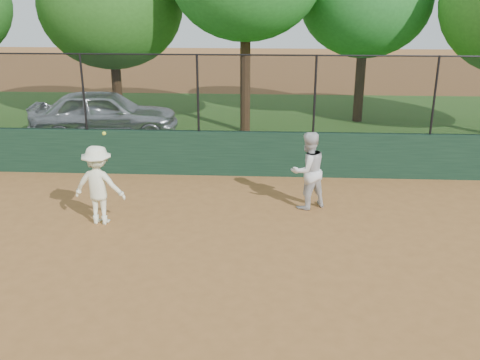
# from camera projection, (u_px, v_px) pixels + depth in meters

# --- Properties ---
(ground) EXTENTS (80.00, 80.00, 0.00)m
(ground) POSITION_uv_depth(u_px,v_px,m) (184.00, 292.00, 8.81)
(ground) COLOR #986131
(ground) RESTS_ON ground
(back_wall) EXTENTS (26.00, 0.20, 1.20)m
(back_wall) POSITION_uv_depth(u_px,v_px,m) (218.00, 153.00, 14.26)
(back_wall) COLOR #183523
(back_wall) RESTS_ON ground
(grass_strip) EXTENTS (36.00, 12.00, 0.01)m
(grass_strip) POSITION_uv_depth(u_px,v_px,m) (233.00, 123.00, 20.10)
(grass_strip) COLOR #2A591B
(grass_strip) RESTS_ON ground
(parked_car) EXTENTS (5.03, 2.55, 1.64)m
(parked_car) POSITION_uv_depth(u_px,v_px,m) (105.00, 114.00, 17.79)
(parked_car) COLOR silver
(parked_car) RESTS_ON ground
(player_second) EXTENTS (1.08, 1.02, 1.77)m
(player_second) POSITION_uv_depth(u_px,v_px,m) (308.00, 170.00, 11.98)
(player_second) COLOR silver
(player_second) RESTS_ON ground
(player_main) EXTENTS (1.15, 0.74, 2.06)m
(player_main) POSITION_uv_depth(u_px,v_px,m) (99.00, 185.00, 11.19)
(player_main) COLOR white
(player_main) RESTS_ON ground
(fence_assembly) EXTENTS (26.00, 0.06, 2.00)m
(fence_assembly) POSITION_uv_depth(u_px,v_px,m) (216.00, 92.00, 13.71)
(fence_assembly) COLOR black
(fence_assembly) RESTS_ON back_wall
(tree_1) EXTENTS (5.18, 4.71, 6.44)m
(tree_1) POSITION_uv_depth(u_px,v_px,m) (111.00, 6.00, 19.06)
(tree_1) COLOR #3F2815
(tree_1) RESTS_ON ground
(tree_3) EXTENTS (4.69, 4.26, 6.41)m
(tree_3) POSITION_uv_depth(u_px,v_px,m) (366.00, 0.00, 18.98)
(tree_3) COLOR #3A2613
(tree_3) RESTS_ON ground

